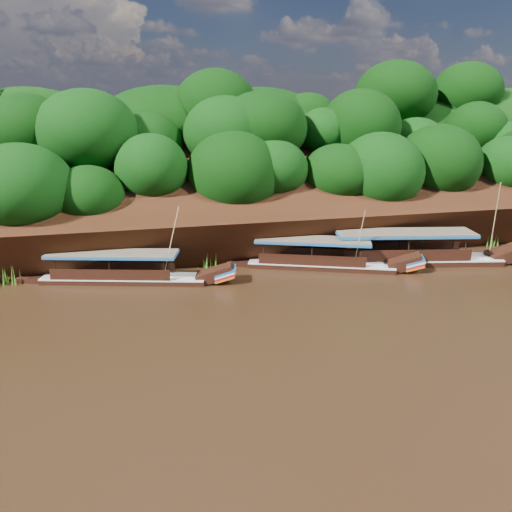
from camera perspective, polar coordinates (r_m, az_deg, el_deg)
The scene contains 6 objects.
ground at distance 32.09m, azimuth 8.51°, elevation -5.66°, with size 160.00×160.00×0.00m, color black.
riverbank at distance 52.38m, azimuth -0.79°, elevation 5.56°, with size 120.00×30.06×19.40m.
boat_0 at distance 42.07m, azimuth 18.65°, elevation -0.02°, with size 16.38×5.39×7.22m.
boat_1 at distance 39.16m, azimuth 8.44°, elevation -0.64°, with size 13.05×6.70×5.31m.
boat_2 at distance 36.84m, azimuth -13.78°, elevation -2.14°, with size 13.83×5.41×5.92m.
reeds at distance 39.34m, azimuth -1.46°, elevation 0.20°, with size 48.04×2.28×2.14m.
Camera 1 is at (-11.59, -27.30, 12.23)m, focal length 35.00 mm.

